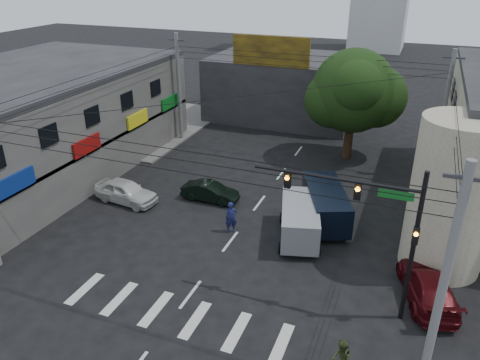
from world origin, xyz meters
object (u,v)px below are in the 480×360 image
Objects in this scene: utility_pole_far_left at (179,88)px; pedestrian_olive at (341,360)px; dark_sedan at (210,192)px; maroon_sedan at (428,286)px; street_tree at (353,91)px; white_compact at (126,191)px; traffic_officer at (231,218)px; utility_pole_far_right at (443,115)px; silver_minivan at (300,222)px; utility_pole_near_right at (443,286)px; navy_van at (325,206)px; traffic_gantry at (375,217)px.

pedestrian_olive is (18.06, -21.28, -3.73)m from utility_pole_far_left.
maroon_sedan is (13.68, -5.38, 0.10)m from dark_sedan.
white_compact is at bearing -133.34° from street_tree.
dark_sedan is (7.32, -9.80, -3.97)m from utility_pole_far_left.
maroon_sedan is at bearing -42.13° from traffic_officer.
utility_pole_far_right is 14.46m from silver_minivan.
utility_pole_near_right reaches higher than pedestrian_olive.
street_tree is 2.28× the size of dark_sedan.
traffic_officer reaches higher than white_compact.
utility_pole_near_right reaches higher than street_tree.
white_compact is (-18.77, 8.50, -3.85)m from utility_pole_near_right.
utility_pole_far_right is 12.02m from navy_van.
utility_pole_near_right is at bearing -65.41° from traffic_officer.
white_compact is at bearing -138.16° from pedestrian_olive.
traffic_officer is (-10.84, -13.00, -3.64)m from utility_pole_far_right.
street_tree is 1.21× the size of traffic_gantry.
utility_pole_near_right is 1.00× the size of utility_pole_far_right.
utility_pole_near_right is 1.71× the size of maroon_sedan.
maroon_sedan is at bearing -111.26° from dark_sedan.
silver_minivan is (-4.31, 4.84, -3.78)m from traffic_gantry.
maroon_sedan reaches higher than dark_sedan.
utility_pole_near_right is 17.82m from dark_sedan.
navy_van is 11.89m from pedestrian_olive.
navy_van is (12.75, 2.20, 0.35)m from white_compact.
white_compact reaches higher than dark_sedan.
traffic_gantry is 17.21m from utility_pole_far_right.
maroon_sedan is 8.09m from navy_van.
pedestrian_olive reaches higher than white_compact.
maroon_sedan is (21.00, -15.18, -3.87)m from utility_pole_far_left.
silver_minivan is at bearing -40.94° from utility_pole_far_left.
traffic_gantry is at bearing 158.66° from pedestrian_olive.
dark_sedan is 7.68m from navy_van.
traffic_gantry is 25.00m from utility_pole_far_left.
dark_sedan is at bearing 54.95° from silver_minivan.
utility_pole_near_right is 6.58m from maroon_sedan.
maroon_sedan is 6.77m from pedestrian_olive.
white_compact is at bearing -147.41° from utility_pole_far_right.
street_tree is 13.89m from silver_minivan.
utility_pole_far_left is 16.89m from traffic_officer.
maroon_sedan is at bearing -35.87° from utility_pole_far_left.
traffic_gantry is at bearing -122.99° from dark_sedan.
street_tree is 14.56m from utility_pole_far_left.
traffic_gantry is at bearing -154.00° from silver_minivan.
traffic_officer is (-3.86, -0.84, -0.09)m from silver_minivan.
street_tree reaches higher than dark_sedan.
utility_pole_far_left is at bearing 180.00° from utility_pole_far_right.
silver_minivan is 9.98m from pedestrian_olive.
utility_pole_far_right reaches higher than pedestrian_olive.
utility_pole_near_right is 2.01× the size of white_compact.
traffic_gantry is 4.15× the size of pedestrian_olive.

